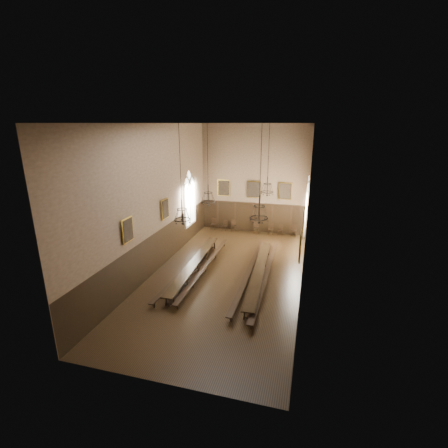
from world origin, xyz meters
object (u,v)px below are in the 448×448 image
at_px(table_right, 259,275).
at_px(chandelier_front_left, 182,213).
at_px(chair_5, 271,231).
at_px(chandelier_front_right, 259,212).
at_px(chair_1, 225,227).
at_px(bench_right_inner, 249,272).
at_px(chair_6, 280,232).
at_px(chair_7, 294,233).
at_px(chair_2, 234,228).
at_px(bench_right_outer, 266,276).
at_px(bench_left_inner, 206,267).
at_px(chair_0, 214,226).
at_px(chandelier_back_right, 267,187).
at_px(bench_left_outer, 188,268).
at_px(chair_4, 256,230).
at_px(table_left, 195,267).
at_px(chandelier_back_left, 208,197).

height_order(table_right, chandelier_front_left, chandelier_front_left).
xyz_separation_m(chair_5, chandelier_front_right, (0.65, -10.78, 4.50)).
distance_m(table_right, chair_1, 9.75).
xyz_separation_m(bench_right_inner, chandelier_front_left, (-3.12, -2.73, 4.22)).
bearing_deg(chair_6, chair_7, -2.96).
distance_m(chair_2, chair_6, 4.03).
bearing_deg(chandelier_front_right, bench_right_outer, 84.97).
height_order(bench_left_inner, chair_7, chair_7).
relative_size(chair_2, chandelier_front_right, 0.22).
height_order(chair_0, chair_7, same).
distance_m(chair_7, chandelier_front_right, 11.75).
height_order(bench_right_inner, bench_right_outer, bench_right_outer).
bearing_deg(chair_0, chair_7, 1.22).
bearing_deg(table_right, chandelier_back_right, 92.21).
height_order(bench_left_outer, chair_1, chair_1).
distance_m(bench_right_inner, chair_6, 8.43).
bearing_deg(chair_4, chair_1, 172.86).
height_order(bench_left_inner, bench_right_inner, bench_right_inner).
xyz_separation_m(table_left, table_right, (4.08, -0.15, 0.00)).
relative_size(bench_left_inner, bench_right_outer, 0.91).
relative_size(table_right, chair_2, 9.10).
distance_m(chair_4, chandelier_back_right, 7.45).
xyz_separation_m(bench_right_outer, chandelier_back_left, (-4.24, 2.09, 4.10)).
bearing_deg(chair_6, table_right, -92.46).
bearing_deg(chair_0, chandelier_front_right, -60.60).
distance_m(bench_left_inner, chair_2, 8.34).
xyz_separation_m(chair_4, chandelier_front_left, (-2.11, -11.01, 4.23)).
xyz_separation_m(bench_right_inner, chair_4, (-1.01, 8.28, -0.01)).
height_order(chair_7, chandelier_back_right, chandelier_back_right).
bearing_deg(chair_6, chair_2, -179.12).
distance_m(bench_left_inner, bench_right_inner, 2.81).
xyz_separation_m(bench_left_inner, chandelier_back_right, (3.32, 2.79, 4.78)).
relative_size(bench_left_outer, chair_7, 9.99).
distance_m(table_right, bench_right_outer, 0.46).
bearing_deg(chandelier_back_right, table_left, -142.64).
distance_m(chandelier_back_left, chandelier_front_right, 5.94).
bearing_deg(chair_0, bench_right_inner, -58.27).
relative_size(table_left, bench_right_outer, 0.85).
xyz_separation_m(chair_7, chandelier_front_left, (-5.24, -11.04, 4.23)).
bearing_deg(chandelier_front_right, bench_left_inner, 146.36).
relative_size(table_right, chandelier_back_right, 2.09).
height_order(bench_right_inner, chair_7, chair_7).
height_order(bench_right_outer, chandelier_front_right, chandelier_front_right).
bearing_deg(bench_right_inner, chair_7, 75.69).
distance_m(bench_left_inner, chair_0, 8.63).
bearing_deg(bench_right_inner, chair_6, 83.04).
bearing_deg(chair_0, chair_4, 0.48).
xyz_separation_m(chair_1, chandelier_back_left, (0.62, -6.41, 4.14)).
relative_size(bench_right_inner, chandelier_back_right, 2.41).
height_order(chair_1, chandelier_front_left, chandelier_front_left).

